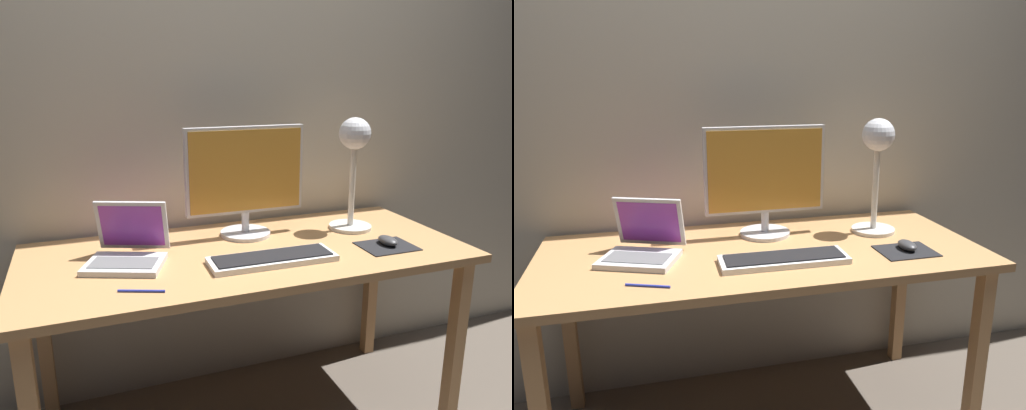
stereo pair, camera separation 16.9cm
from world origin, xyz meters
The scene contains 9 objects.
back_wall centered at (0.00, 0.40, 1.30)m, with size 4.80×0.06×2.60m, color #B2A893.
desk centered at (0.00, 0.00, 0.66)m, with size 1.60×0.70×0.74m.
monitor centered at (0.05, 0.16, 0.98)m, with size 0.47×0.20×0.43m.
keyboard_main centered at (0.04, -0.14, 0.75)m, with size 0.44×0.15×0.03m.
laptop centered at (-0.42, 0.03, 0.80)m, with size 0.32×0.31×0.20m.
desk_lamp centered at (0.49, 0.09, 1.06)m, with size 0.17×0.17×0.46m.
mousepad centered at (0.50, -0.15, 0.74)m, with size 0.20×0.16×0.00m, color black.
mouse centered at (0.51, -0.14, 0.76)m, with size 0.06×0.10×0.03m, color #38383A.
pen centered at (-0.41, -0.23, 0.74)m, with size 0.01×0.01×0.14m, color #2633A5.
Camera 1 is at (-0.55, -1.59, 1.36)m, focal length 34.18 mm.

